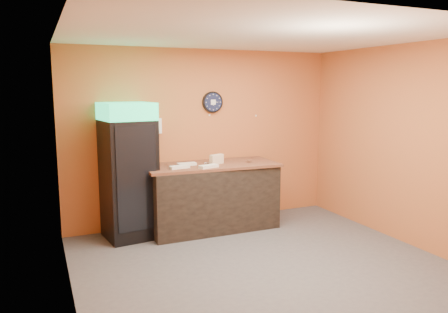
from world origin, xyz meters
TOP-DOWN VIEW (x-y plane):
  - floor at (0.00, 0.00)m, footprint 4.50×4.50m
  - back_wall at (0.00, 2.00)m, footprint 4.50×0.02m
  - left_wall at (-2.25, 0.00)m, footprint 0.02×4.00m
  - right_wall at (2.25, 0.00)m, footprint 0.02×4.00m
  - ceiling at (0.00, 0.00)m, footprint 4.50×4.00m
  - beverage_cooler at (-1.31, 1.61)m, footprint 0.78×0.79m
  - prep_counter at (-0.05, 1.56)m, footprint 1.97×0.88m
  - wall_clock at (0.15, 1.97)m, footprint 0.34×0.06m
  - wall_phone at (-0.79, 1.95)m, footprint 0.13×0.11m
  - butcher_paper at (-0.05, 1.56)m, footprint 2.09×0.97m
  - sub_roll_stack at (0.03, 1.52)m, footprint 0.25×0.15m
  - wrapped_sandwich_left at (-0.62, 1.39)m, footprint 0.31×0.16m
  - wrapped_sandwich_mid at (-0.20, 1.27)m, footprint 0.31×0.19m
  - wrapped_sandwich_right at (-0.44, 1.58)m, footprint 0.29×0.12m
  - kitchen_tool at (0.01, 1.59)m, footprint 0.07×0.07m

SIDE VIEW (x-z plane):
  - floor at x=0.00m, z-range 0.00..0.00m
  - prep_counter at x=-0.05m, z-range 0.00..0.99m
  - beverage_cooler at x=-1.31m, z-range -0.02..1.96m
  - butcher_paper at x=-0.05m, z-range 0.99..1.03m
  - wrapped_sandwich_right at x=-0.44m, z-range 1.03..1.07m
  - wrapped_sandwich_mid at x=-0.20m, z-range 1.03..1.07m
  - wrapped_sandwich_left at x=-0.62m, z-range 1.03..1.07m
  - kitchen_tool at x=0.01m, z-range 1.03..1.09m
  - sub_roll_stack at x=0.03m, z-range 1.03..1.17m
  - back_wall at x=0.00m, z-range 0.00..2.80m
  - left_wall at x=-2.25m, z-range 0.00..2.80m
  - right_wall at x=2.25m, z-range 0.00..2.80m
  - wall_phone at x=-0.79m, z-range 1.49..1.73m
  - wall_clock at x=0.15m, z-range 1.79..2.13m
  - ceiling at x=0.00m, z-range 2.79..2.81m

